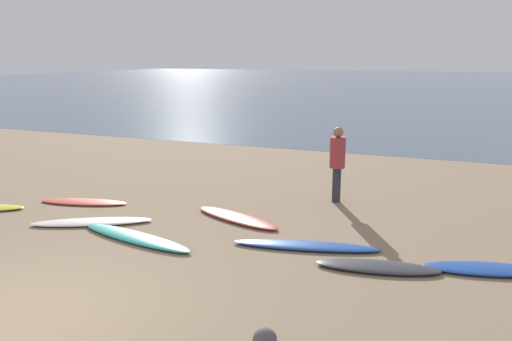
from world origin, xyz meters
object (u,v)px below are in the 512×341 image
at_px(surfboard_3, 135,237).
at_px(surfboard_4, 237,218).
at_px(surfboard_1, 84,202).
at_px(beach_rock_near, 265,340).
at_px(person_1, 337,158).
at_px(surfboard_5, 306,246).
at_px(surfboard_2, 92,222).
at_px(surfboard_7, 486,269).
at_px(surfboard_6, 378,267).

distance_m(surfboard_3, surfboard_4, 2.17).
bearing_deg(surfboard_1, surfboard_3, -46.13).
height_order(surfboard_3, beach_rock_near, beach_rock_near).
height_order(surfboard_1, person_1, person_1).
distance_m(surfboard_5, beach_rock_near, 3.30).
distance_m(surfboard_2, surfboard_4, 2.93).
height_order(surfboard_5, beach_rock_near, beach_rock_near).
bearing_deg(surfboard_7, surfboard_3, 173.82).
bearing_deg(surfboard_3, surfboard_4, 66.16).
distance_m(surfboard_3, person_1, 4.88).
relative_size(surfboard_1, person_1, 1.17).
relative_size(person_1, beach_rock_near, 6.15).
bearing_deg(surfboard_5, surfboard_4, 138.26).
distance_m(surfboard_2, surfboard_3, 1.42).
distance_m(surfboard_1, surfboard_6, 6.96).
bearing_deg(surfboard_2, beach_rock_near, -59.94).
distance_m(surfboard_2, beach_rock_near, 5.67).
relative_size(surfboard_5, surfboard_7, 1.35).
xyz_separation_m(surfboard_5, person_1, (-0.20, 3.06, 0.98)).
bearing_deg(person_1, surfboard_6, -88.95).
xyz_separation_m(surfboard_5, surfboard_6, (1.32, -0.46, 0.00)).
relative_size(surfboard_1, surfboard_2, 0.86).
bearing_deg(surfboard_6, surfboard_5, 149.66).
relative_size(surfboard_3, surfboard_5, 1.02).
distance_m(surfboard_1, surfboard_4, 3.77).
distance_m(surfboard_6, beach_rock_near, 2.92).
bearing_deg(beach_rock_near, surfboard_4, 118.14).
bearing_deg(beach_rock_near, surfboard_5, 98.50).
bearing_deg(beach_rock_near, surfboard_7, 54.40).
distance_m(surfboard_6, person_1, 3.96).
distance_m(surfboard_1, surfboard_7, 8.47).
relative_size(surfboard_1, surfboard_7, 1.06).
distance_m(surfboard_2, surfboard_5, 4.40).
bearing_deg(surfboard_2, surfboard_5, -24.43).
height_order(surfboard_4, surfboard_5, surfboard_4).
bearing_deg(surfboard_3, surfboard_5, 26.01).
xyz_separation_m(surfboard_7, person_1, (-3.10, 2.95, 0.98)).
xyz_separation_m(surfboard_4, surfboard_6, (3.10, -1.44, 0.00)).
bearing_deg(surfboard_7, surfboard_1, 160.88).
bearing_deg(beach_rock_near, surfboard_3, 144.91).
height_order(surfboard_5, surfboard_6, surfboard_6).
height_order(surfboard_1, beach_rock_near, beach_rock_near).
xyz_separation_m(surfboard_3, surfboard_7, (5.93, 0.90, -0.00)).
bearing_deg(surfboard_7, surfboard_4, 154.65).
bearing_deg(person_1, surfboard_4, -149.44).
distance_m(surfboard_1, surfboard_2, 1.60).
bearing_deg(surfboard_4, surfboard_1, -156.33).
distance_m(surfboard_5, person_1, 3.22).
xyz_separation_m(surfboard_2, surfboard_6, (5.70, -0.10, 0.01)).
relative_size(surfboard_5, surfboard_6, 1.34).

